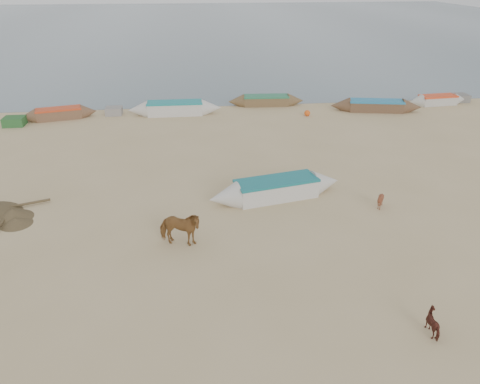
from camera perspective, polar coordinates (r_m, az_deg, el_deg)
The scene contains 8 objects.
ground at distance 17.92m, azimuth 1.46°, elevation -8.43°, with size 140.00×140.00×0.00m, color tan.
sea at distance 97.23m, azimuth -5.51°, elevation 19.68°, with size 160.00×160.00×0.00m, color slate.
cow_adult at distance 18.65m, azimuth -7.37°, elevation -4.45°, with size 0.81×1.78×1.50m, color brown.
calf_front at distance 22.37m, azimuth 16.72°, elevation -0.99°, with size 0.66×0.75×0.82m, color brown.
calf_right at distance 15.78m, azimuth 22.74°, elevation -14.54°, with size 0.74×0.63×0.74m, color #55251B.
near_canoe at distance 22.47m, azimuth 4.45°, elevation 0.41°, with size 6.70×1.35×0.96m, color beige, non-canonical shape.
waterline_canoes at distance 36.54m, azimuth -2.23°, elevation 10.43°, with size 58.87×4.87×1.00m.
beach_clutter at distance 36.23m, azimuth 2.27°, elevation 10.08°, with size 43.75×3.88×0.64m.
Camera 1 is at (-2.12, -14.68, 10.06)m, focal length 35.00 mm.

